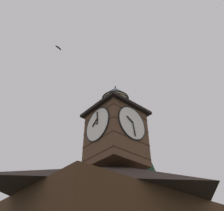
{
  "coord_description": "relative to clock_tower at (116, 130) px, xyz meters",
  "views": [
    {
      "loc": [
        11.75,
        9.9,
        1.51
      ],
      "look_at": [
        0.38,
        -3.34,
        14.01
      ],
      "focal_mm": 37.07,
      "sensor_mm": 36.0,
      "label": 1
    }
  ],
  "objects": [
    {
      "name": "moon",
      "position": [
        -19.58,
        -27.86,
        5.28
      ],
      "size": [
        2.22,
        2.22,
        2.22
      ],
      "color": "silver"
    },
    {
      "name": "clock_tower",
      "position": [
        0.0,
        0.0,
        0.0
      ],
      "size": [
        4.55,
        4.55,
        8.22
      ],
      "color": "brown",
      "rests_on": "building_main"
    },
    {
      "name": "pine_tree_aside",
      "position": [
        -9.37,
        -5.6,
        -3.81
      ],
      "size": [
        7.06,
        7.06,
        18.66
      ],
      "color": "#473323",
      "rests_on": "ground_plane"
    },
    {
      "name": "flying_bird_high",
      "position": [
        4.82,
        -3.97,
        10.35
      ],
      "size": [
        0.75,
        0.28,
        0.13
      ],
      "color": "black"
    },
    {
      "name": "pine_tree_behind",
      "position": [
        -2.11,
        -4.05,
        -5.03
      ],
      "size": [
        5.28,
        5.28,
        16.03
      ],
      "color": "#473323",
      "rests_on": "ground_plane"
    }
  ]
}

